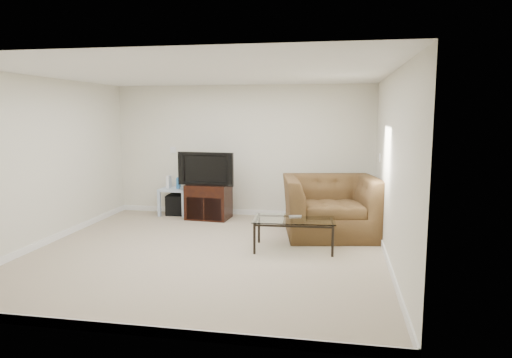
% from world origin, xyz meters
% --- Properties ---
extents(floor, '(5.00, 5.00, 0.00)m').
position_xyz_m(floor, '(0.00, 0.00, 0.00)').
color(floor, tan).
rests_on(floor, ground).
extents(ceiling, '(5.00, 5.00, 0.00)m').
position_xyz_m(ceiling, '(0.00, 0.00, 2.50)').
color(ceiling, white).
rests_on(ceiling, ground).
extents(wall_back, '(5.00, 0.02, 2.50)m').
position_xyz_m(wall_back, '(0.00, 2.50, 1.25)').
color(wall_back, silver).
rests_on(wall_back, ground).
extents(wall_left, '(0.02, 5.00, 2.50)m').
position_xyz_m(wall_left, '(-2.50, 0.00, 1.25)').
color(wall_left, silver).
rests_on(wall_left, ground).
extents(wall_right, '(0.02, 5.00, 2.50)m').
position_xyz_m(wall_right, '(2.50, 0.00, 1.25)').
color(wall_right, silver).
rests_on(wall_right, ground).
extents(plate_back, '(0.12, 0.02, 0.12)m').
position_xyz_m(plate_back, '(-1.40, 2.49, 1.25)').
color(plate_back, white).
rests_on(plate_back, wall_back).
extents(plate_right_switch, '(0.02, 0.09, 0.13)m').
position_xyz_m(plate_right_switch, '(2.49, 1.60, 1.25)').
color(plate_right_switch, white).
rests_on(plate_right_switch, wall_right).
extents(plate_right_outlet, '(0.02, 0.08, 0.12)m').
position_xyz_m(plate_right_outlet, '(2.49, 1.30, 0.30)').
color(plate_right_outlet, white).
rests_on(plate_right_outlet, wall_right).
extents(tv_stand, '(0.82, 0.59, 0.65)m').
position_xyz_m(tv_stand, '(-0.56, 2.05, 0.33)').
color(tv_stand, black).
rests_on(tv_stand, floor).
extents(dvd_player, '(0.46, 0.34, 0.06)m').
position_xyz_m(dvd_player, '(-0.56, 2.01, 0.54)').
color(dvd_player, black).
rests_on(dvd_player, tv_stand).
extents(television, '(1.01, 0.28, 0.62)m').
position_xyz_m(television, '(-0.56, 2.02, 0.96)').
color(television, black).
rests_on(television, tv_stand).
extents(side_table, '(0.57, 0.57, 0.53)m').
position_xyz_m(side_table, '(-1.28, 2.28, 0.26)').
color(side_table, '#CBE7F7').
rests_on(side_table, floor).
extents(subwoofer, '(0.43, 0.43, 0.41)m').
position_xyz_m(subwoofer, '(-1.25, 2.30, 0.19)').
color(subwoofer, black).
rests_on(subwoofer, floor).
extents(game_console, '(0.06, 0.18, 0.24)m').
position_xyz_m(game_console, '(-1.42, 2.26, 0.65)').
color(game_console, white).
rests_on(game_console, side_table).
extents(game_case, '(0.07, 0.16, 0.21)m').
position_xyz_m(game_case, '(-1.22, 2.26, 0.63)').
color(game_case, '#337FCC').
rests_on(game_case, side_table).
extents(recliner, '(1.62, 1.21, 1.29)m').
position_xyz_m(recliner, '(1.71, 1.25, 0.64)').
color(recliner, brown).
rests_on(recliner, floor).
extents(coffee_table, '(1.21, 0.73, 0.46)m').
position_xyz_m(coffee_table, '(1.21, 0.36, 0.23)').
color(coffee_table, black).
rests_on(coffee_table, floor).
extents(remote, '(0.19, 0.13, 0.02)m').
position_xyz_m(remote, '(1.21, 0.49, 0.47)').
color(remote, '#B2B2B7').
rests_on(remote, coffee_table).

